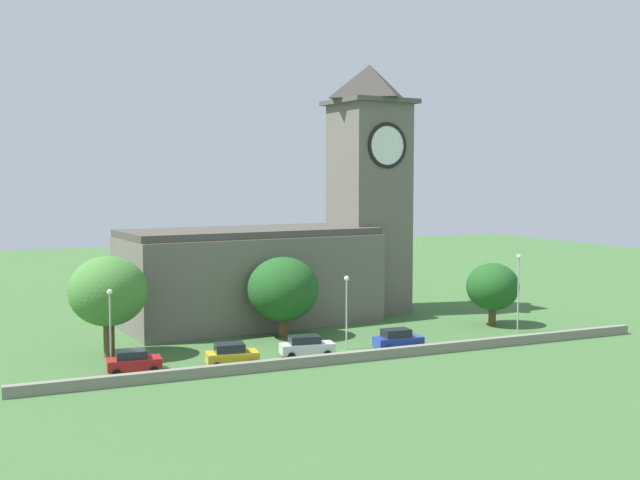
{
  "coord_description": "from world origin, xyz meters",
  "views": [
    {
      "loc": [
        -28.5,
        -58.3,
        14.79
      ],
      "look_at": [
        -0.02,
        7.07,
        9.21
      ],
      "focal_mm": 43.48,
      "sensor_mm": 36.0,
      "label": 1
    }
  ],
  "objects_px": {
    "car_blue": "(398,340)",
    "tree_by_tower": "(493,287)",
    "church": "(291,245)",
    "streetlamp_central": "(518,281)",
    "tree_riverside_west": "(283,289)",
    "car_white": "(306,346)",
    "car_yellow": "(231,355)",
    "streetlamp_west_end": "(110,315)",
    "tree_riverside_east": "(108,291)",
    "streetlamp_west_mid": "(347,300)",
    "car_red": "(133,361)"
  },
  "relations": [
    {
      "from": "church",
      "to": "streetlamp_central",
      "type": "xyz_separation_m",
      "value": [
        17.39,
        -15.74,
        -2.81
      ]
    },
    {
      "from": "church",
      "to": "tree_by_tower",
      "type": "bearing_deg",
      "value": -34.27
    },
    {
      "from": "car_blue",
      "to": "streetlamp_west_end",
      "type": "relative_size",
      "value": 0.68
    },
    {
      "from": "car_red",
      "to": "car_white",
      "type": "distance_m",
      "value": 14.22
    },
    {
      "from": "tree_riverside_west",
      "to": "tree_riverside_east",
      "type": "height_order",
      "value": "tree_riverside_east"
    },
    {
      "from": "streetlamp_west_end",
      "to": "tree_by_tower",
      "type": "xyz_separation_m",
      "value": [
        38.21,
        3.09,
        -0.31
      ]
    },
    {
      "from": "car_red",
      "to": "tree_riverside_east",
      "type": "distance_m",
      "value": 7.86
    },
    {
      "from": "church",
      "to": "tree_riverside_west",
      "type": "distance_m",
      "value": 10.22
    },
    {
      "from": "streetlamp_west_end",
      "to": "tree_riverside_east",
      "type": "height_order",
      "value": "tree_riverside_east"
    },
    {
      "from": "car_blue",
      "to": "tree_by_tower",
      "type": "relative_size",
      "value": 0.68
    },
    {
      "from": "church",
      "to": "streetlamp_central",
      "type": "bearing_deg",
      "value": -42.14
    },
    {
      "from": "streetlamp_west_mid",
      "to": "car_yellow",
      "type": "bearing_deg",
      "value": -169.17
    },
    {
      "from": "car_yellow",
      "to": "streetlamp_west_end",
      "type": "height_order",
      "value": "streetlamp_west_end"
    },
    {
      "from": "church",
      "to": "streetlamp_west_end",
      "type": "xyz_separation_m",
      "value": [
        -20.91,
        -14.87,
        -3.57
      ]
    },
    {
      "from": "streetlamp_central",
      "to": "tree_riverside_west",
      "type": "relative_size",
      "value": 1.01
    },
    {
      "from": "streetlamp_central",
      "to": "car_white",
      "type": "bearing_deg",
      "value": -176.57
    },
    {
      "from": "car_white",
      "to": "tree_riverside_east",
      "type": "relative_size",
      "value": 0.56
    },
    {
      "from": "car_white",
      "to": "tree_riverside_east",
      "type": "xyz_separation_m",
      "value": [
        -15.09,
        6.68,
        4.59
      ]
    },
    {
      "from": "tree_by_tower",
      "to": "tree_riverside_west",
      "type": "bearing_deg",
      "value": 171.87
    },
    {
      "from": "streetlamp_west_end",
      "to": "streetlamp_west_mid",
      "type": "bearing_deg",
      "value": -2.75
    },
    {
      "from": "streetlamp_central",
      "to": "car_yellow",
      "type": "bearing_deg",
      "value": -175.71
    },
    {
      "from": "car_white",
      "to": "tree_by_tower",
      "type": "distance_m",
      "value": 23.42
    },
    {
      "from": "car_white",
      "to": "tree_riverside_west",
      "type": "relative_size",
      "value": 0.62
    },
    {
      "from": "tree_riverside_west",
      "to": "streetlamp_west_end",
      "type": "bearing_deg",
      "value": -159.79
    },
    {
      "from": "streetlamp_west_mid",
      "to": "tree_riverside_west",
      "type": "xyz_separation_m",
      "value": [
        -3.19,
        7.11,
        0.18
      ]
    },
    {
      "from": "car_blue",
      "to": "tree_riverside_west",
      "type": "height_order",
      "value": "tree_riverside_west"
    },
    {
      "from": "car_red",
      "to": "tree_riverside_east",
      "type": "height_order",
      "value": "tree_riverside_east"
    },
    {
      "from": "tree_riverside_west",
      "to": "tree_by_tower",
      "type": "bearing_deg",
      "value": -8.13
    },
    {
      "from": "car_blue",
      "to": "streetlamp_central",
      "type": "distance_m",
      "value": 15.23
    },
    {
      "from": "car_red",
      "to": "tree_riverside_west",
      "type": "height_order",
      "value": "tree_riverside_west"
    },
    {
      "from": "streetlamp_central",
      "to": "tree_riverside_east",
      "type": "height_order",
      "value": "tree_riverside_east"
    },
    {
      "from": "church",
      "to": "streetlamp_west_end",
      "type": "relative_size",
      "value": 5.11
    },
    {
      "from": "car_red",
      "to": "car_blue",
      "type": "distance_m",
      "value": 22.44
    },
    {
      "from": "tree_riverside_west",
      "to": "church",
      "type": "bearing_deg",
      "value": 64.34
    },
    {
      "from": "church",
      "to": "car_blue",
      "type": "height_order",
      "value": "church"
    },
    {
      "from": "streetlamp_west_mid",
      "to": "tree_riverside_east",
      "type": "relative_size",
      "value": 0.76
    },
    {
      "from": "car_blue",
      "to": "streetlamp_central",
      "type": "relative_size",
      "value": 0.56
    },
    {
      "from": "church",
      "to": "car_yellow",
      "type": "bearing_deg",
      "value": -123.93
    },
    {
      "from": "tree_riverside_east",
      "to": "tree_by_tower",
      "type": "xyz_separation_m",
      "value": [
        37.69,
        -1.36,
        -1.53
      ]
    },
    {
      "from": "car_yellow",
      "to": "streetlamp_west_end",
      "type": "bearing_deg",
      "value": 160.83
    },
    {
      "from": "car_red",
      "to": "car_yellow",
      "type": "distance_m",
      "value": 7.54
    },
    {
      "from": "car_white",
      "to": "streetlamp_central",
      "type": "xyz_separation_m",
      "value": [
        22.7,
        1.36,
        4.12
      ]
    },
    {
      "from": "church",
      "to": "car_yellow",
      "type": "xyz_separation_m",
      "value": [
        -12.07,
        -17.95,
        -6.89
      ]
    },
    {
      "from": "church",
      "to": "tree_riverside_east",
      "type": "distance_m",
      "value": 23.02
    },
    {
      "from": "church",
      "to": "tree_by_tower",
      "type": "relative_size",
      "value": 5.05
    },
    {
      "from": "car_yellow",
      "to": "tree_by_tower",
      "type": "xyz_separation_m",
      "value": [
        29.37,
        6.16,
        3.01
      ]
    },
    {
      "from": "car_white",
      "to": "church",
      "type": "bearing_deg",
      "value": 72.76
    },
    {
      "from": "tree_riverside_east",
      "to": "car_red",
      "type": "bearing_deg",
      "value": -82.07
    },
    {
      "from": "streetlamp_west_end",
      "to": "streetlamp_central",
      "type": "height_order",
      "value": "streetlamp_central"
    },
    {
      "from": "church",
      "to": "car_white",
      "type": "bearing_deg",
      "value": -107.24
    }
  ]
}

